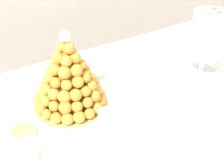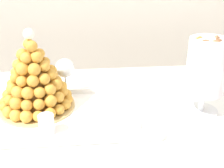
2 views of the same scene
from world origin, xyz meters
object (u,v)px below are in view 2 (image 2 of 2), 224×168
Objects in this scene: serving_tray at (52,116)px; wine_glass at (65,69)px; dessert_cup_mid_left at (46,125)px; croquembouche at (34,79)px; dessert_cup_centre at (133,121)px; macaron_goblet at (207,67)px.

serving_tray is 0.20m from wine_glass.
dessert_cup_mid_left reaches higher than serving_tray.
wine_glass reaches higher than dessert_cup_mid_left.
croquembouche is at bearing 107.61° from dessert_cup_mid_left.
dessert_cup_centre reaches higher than serving_tray.
wine_glass is at bearing 160.64° from macaron_goblet.
croquembouche is 1.03× the size of macaron_goblet.
dessert_cup_mid_left is 0.54m from macaron_goblet.
dessert_cup_mid_left is 0.22× the size of macaron_goblet.
dessert_cup_centre is at bearing 1.23° from dessert_cup_mid_left.
croquembouche is at bearing -133.60° from wine_glass.
dessert_cup_centre is (0.32, -0.15, -0.09)m from croquembouche.
dessert_cup_centre is (0.26, -0.09, 0.03)m from serving_tray.
dessert_cup_mid_left is at bearing -178.77° from dessert_cup_centre.
serving_tray is 4.61× the size of wine_glass.
macaron_goblet is at bearing -19.36° from wine_glass.
croquembouche is (-0.06, 0.06, 0.11)m from serving_tray.
dessert_cup_mid_left is at bearing -72.39° from croquembouche.
dessert_cup_mid_left is at bearing -94.02° from serving_tray.
dessert_cup_mid_left is at bearing -100.30° from wine_glass.
dessert_cup_centre is at bearing -160.92° from macaron_goblet.
serving_tray is 0.10m from dessert_cup_mid_left.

